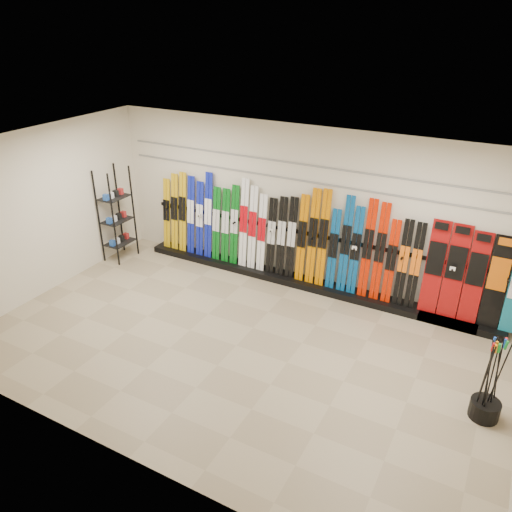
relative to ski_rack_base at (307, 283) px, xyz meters
The scene contains 12 objects.
floor 2.29m from the ski_rack_base, 95.64° to the right, with size 8.00×8.00×0.00m, color gray.
back_wall 1.47m from the ski_rack_base, 135.64° to the left, with size 8.00×8.00×0.00m, color beige.
left_wall 5.01m from the ski_rack_base, 151.65° to the right, with size 5.00×5.00×0.00m, color beige.
ceiling 3.73m from the ski_rack_base, 95.64° to the right, with size 8.00×8.00×0.00m, color silver.
ski_rack_base is the anchor object (origin of this frame).
skis 1.10m from the ski_rack_base, behind, with size 5.38×0.22×1.83m.
snowboards 2.96m from the ski_rack_base, ahead, with size 1.58×0.25×1.61m.
accessory_rack 4.14m from the ski_rack_base, 169.56° to the right, with size 0.40×0.60×1.96m, color black.
pole_bin 3.96m from the ski_rack_base, 31.55° to the right, with size 0.38×0.38×0.25m, color black.
ski_poles 3.99m from the ski_rack_base, 31.94° to the right, with size 0.24×0.35×1.18m.
slatwall_rail_0 1.96m from the ski_rack_base, 138.37° to the left, with size 7.60×0.02×0.03m, color gray.
slatwall_rail_1 2.26m from the ski_rack_base, 138.37° to the left, with size 7.60×0.02×0.03m, color gray.
Camera 1 is at (3.33, -5.50, 4.75)m, focal length 35.00 mm.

